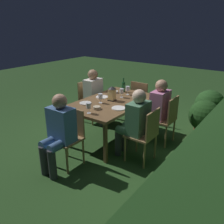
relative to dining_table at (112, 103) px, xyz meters
name	(u,v)px	position (x,y,z in m)	size (l,w,h in m)	color
ground_plane	(112,137)	(0.00, 0.00, -0.67)	(16.00, 16.00, 0.00)	#26471E
dining_table	(112,103)	(0.00, 0.00, 0.00)	(1.69, 1.02, 0.73)	brown
chair_side_left_a	(89,99)	(-0.38, -0.90, -0.19)	(0.42, 0.40, 0.87)	#937047
person_in_cream	(96,94)	(-0.38, -0.70, -0.04)	(0.38, 0.47, 1.15)	white
chair_side_right_a	(166,118)	(-0.38, 0.90, -0.19)	(0.42, 0.40, 0.87)	#937047
person_in_pink	(156,107)	(-0.38, 0.70, -0.04)	(0.38, 0.47, 1.15)	#C675A3
chair_side_right_b	(145,133)	(0.38, 0.90, -0.19)	(0.42, 0.40, 0.87)	#937047
person_in_green	(134,121)	(0.38, 0.70, -0.04)	(0.38, 0.47, 1.15)	#4C7A5B
chair_head_near	(141,99)	(-1.09, 0.00, -0.19)	(0.40, 0.42, 0.87)	#937047
chair_head_far	(69,134)	(1.09, 0.00, -0.19)	(0.40, 0.42, 0.87)	#937047
person_in_blue	(58,130)	(1.29, 0.00, -0.04)	(0.48, 0.38, 1.15)	#426699
lantern_centerpiece	(112,93)	(-0.02, -0.01, 0.20)	(0.15, 0.15, 0.27)	black
green_bottle_on_table	(123,87)	(-0.61, -0.16, 0.16)	(0.07, 0.07, 0.29)	#195128
wine_glass_a	(89,106)	(0.71, 0.07, 0.17)	(0.08, 0.08, 0.17)	silver
wine_glass_b	(128,89)	(-0.49, 0.02, 0.17)	(0.08, 0.08, 0.17)	silver
wine_glass_c	(100,97)	(0.22, -0.09, 0.17)	(0.08, 0.08, 0.17)	silver
wine_glass_d	(122,91)	(-0.27, 0.03, 0.17)	(0.08, 0.08, 0.17)	silver
plate_a	(139,93)	(-0.67, 0.17, 0.06)	(0.23, 0.23, 0.01)	silver
plate_b	(85,103)	(0.40, -0.29, 0.06)	(0.21, 0.21, 0.01)	silver
plate_c	(102,97)	(-0.05, -0.27, 0.06)	(0.23, 0.23, 0.01)	white
plate_d	(119,108)	(0.27, 0.33, 0.06)	(0.23, 0.23, 0.01)	white
bowl_olives	(97,108)	(0.50, 0.06, 0.08)	(0.12, 0.12, 0.05)	#BCAD8E
bowl_bread	(115,92)	(-0.44, -0.25, 0.07)	(0.13, 0.13, 0.04)	silver
potted_plant_by_hedge	(209,106)	(-1.48, 1.34, -0.20)	(0.59, 0.59, 0.81)	brown
potted_plant_corner	(204,118)	(-0.83, 1.43, -0.22)	(0.55, 0.55, 0.78)	brown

